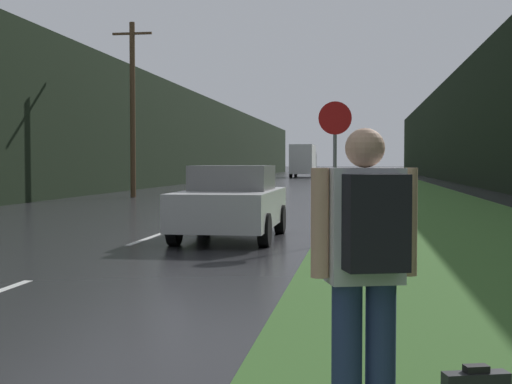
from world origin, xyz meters
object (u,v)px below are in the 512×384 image
(stop_sign, at_px, (335,158))
(delivery_truck, at_px, (304,160))
(hitchhiker_with_backpack, at_px, (366,263))
(car_passing_near, at_px, (232,202))

(stop_sign, height_order, delivery_truck, delivery_truck)
(hitchhiker_with_backpack, bearing_deg, car_passing_near, 87.60)
(stop_sign, distance_m, hitchhiker_with_backpack, 9.70)
(stop_sign, height_order, car_passing_near, stop_sign)
(stop_sign, distance_m, delivery_truck, 62.21)
(stop_sign, distance_m, car_passing_near, 2.38)
(car_passing_near, distance_m, delivery_truck, 61.43)
(stop_sign, xyz_separation_m, hitchhiker_with_backpack, (0.52, -9.67, -0.63))
(stop_sign, bearing_deg, delivery_truck, 95.11)
(car_passing_near, bearing_deg, stop_sign, 163.08)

